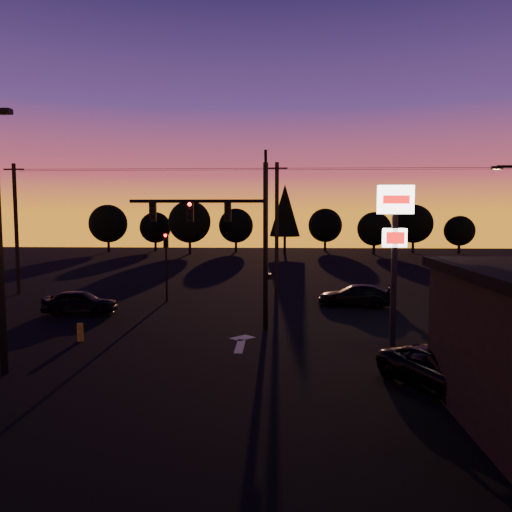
{
  "coord_description": "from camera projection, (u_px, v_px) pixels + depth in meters",
  "views": [
    {
      "loc": [
        2.1,
        -19.69,
        5.67
      ],
      "look_at": [
        1.0,
        5.0,
        3.5
      ],
      "focal_mm": 35.0,
      "sensor_mm": 36.0,
      "label": 1
    }
  ],
  "objects": [
    {
      "name": "suv_parked",
      "position": [
        444.0,
        370.0,
        15.91
      ],
      "size": [
        3.98,
        5.04,
        1.27
      ],
      "primitive_type": "imported",
      "rotation": [
        0.0,
        0.0,
        0.47
      ],
      "color": "black",
      "rests_on": "ground"
    },
    {
      "name": "tree_0",
      "position": [
        108.0,
        224.0,
        70.56
      ],
      "size": [
        5.36,
        5.36,
        6.74
      ],
      "color": "black",
      "rests_on": "ground"
    },
    {
      "name": "tree_2",
      "position": [
        190.0,
        222.0,
        68.01
      ],
      "size": [
        5.77,
        5.78,
        7.26
      ],
      "color": "black",
      "rests_on": "ground"
    },
    {
      "name": "tree_1",
      "position": [
        155.0,
        227.0,
        73.34
      ],
      "size": [
        4.54,
        4.54,
        5.71
      ],
      "color": "black",
      "rests_on": "ground"
    },
    {
      "name": "car_right",
      "position": [
        355.0,
        295.0,
        30.14
      ],
      "size": [
        4.71,
        2.45,
        1.3
      ],
      "primitive_type": "imported",
      "rotation": [
        0.0,
        0.0,
        -1.71
      ],
      "color": "black",
      "rests_on": "ground"
    },
    {
      "name": "tree_7",
      "position": [
        413.0,
        224.0,
        69.65
      ],
      "size": [
        5.36,
        5.36,
        6.74
      ],
      "color": "black",
      "rests_on": "ground"
    },
    {
      "name": "tree_4",
      "position": [
        285.0,
        210.0,
        68.29
      ],
      "size": [
        4.18,
        4.18,
        9.5
      ],
      "color": "black",
      "rests_on": "ground"
    },
    {
      "name": "tree_8",
      "position": [
        459.0,
        231.0,
        68.47
      ],
      "size": [
        4.12,
        4.12,
        5.19
      ],
      "color": "black",
      "rests_on": "ground"
    },
    {
      "name": "tree_5",
      "position": [
        325.0,
        225.0,
        73.19
      ],
      "size": [
        4.95,
        4.95,
        6.22
      ],
      "color": "black",
      "rests_on": "ground"
    },
    {
      "name": "power_wires",
      "position": [
        277.0,
        169.0,
        33.28
      ],
      "size": [
        36.0,
        1.22,
        0.07
      ],
      "color": "black",
      "rests_on": "ground"
    },
    {
      "name": "car_left",
      "position": [
        80.0,
        302.0,
        27.71
      ],
      "size": [
        4.08,
        1.78,
        1.37
      ],
      "primitive_type": "imported",
      "rotation": [
        0.0,
        0.0,
        1.61
      ],
      "color": "black",
      "rests_on": "ground"
    },
    {
      "name": "tree_3",
      "position": [
        236.0,
        226.0,
        71.78
      ],
      "size": [
        4.95,
        4.95,
        6.22
      ],
      "color": "black",
      "rests_on": "ground"
    },
    {
      "name": "lane_arrow",
      "position": [
        241.0,
        342.0,
        21.82
      ],
      "size": [
        1.2,
        3.1,
        0.01
      ],
      "color": "beige",
      "rests_on": "ground"
    },
    {
      "name": "ground",
      "position": [
        226.0,
        353.0,
        20.18
      ],
      "size": [
        120.0,
        120.0,
        0.0
      ],
      "primitive_type": "plane",
      "color": "black",
      "rests_on": "ground"
    },
    {
      "name": "traffic_signal_mast",
      "position": [
        232.0,
        228.0,
        23.73
      ],
      "size": [
        6.79,
        0.52,
        8.58
      ],
      "color": "black",
      "rests_on": "ground"
    },
    {
      "name": "secondary_signal",
      "position": [
        166.0,
        257.0,
        31.58
      ],
      "size": [
        0.3,
        0.31,
        4.35
      ],
      "color": "black",
      "rests_on": "ground"
    },
    {
      "name": "utility_pole_0",
      "position": [
        16.0,
        228.0,
        34.42
      ],
      "size": [
        1.4,
        0.26,
        9.0
      ],
      "color": "black",
      "rests_on": "ground"
    },
    {
      "name": "pylon_sign",
      "position": [
        395.0,
        230.0,
        20.93
      ],
      "size": [
        1.5,
        0.28,
        6.8
      ],
      "color": "black",
      "rests_on": "ground"
    },
    {
      "name": "bollard",
      "position": [
        80.0,
        332.0,
        21.98
      ],
      "size": [
        0.27,
        0.27,
        0.8
      ],
      "primitive_type": "cylinder",
      "color": "#A4831E",
      "rests_on": "ground"
    },
    {
      "name": "tree_6",
      "position": [
        374.0,
        229.0,
        66.98
      ],
      "size": [
        4.54,
        4.54,
        5.71
      ],
      "color": "black",
      "rests_on": "ground"
    },
    {
      "name": "utility_pole_1",
      "position": [
        277.0,
        228.0,
        33.62
      ],
      "size": [
        1.4,
        0.26,
        9.0
      ],
      "color": "black",
      "rests_on": "ground"
    }
  ]
}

